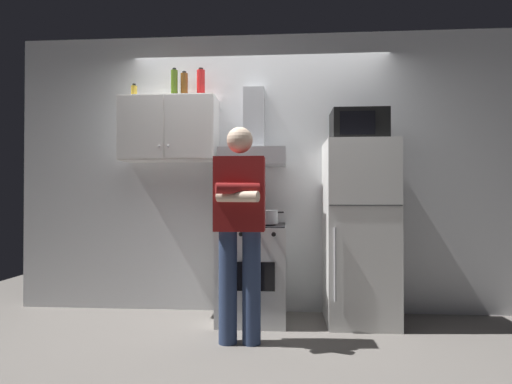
{
  "coord_description": "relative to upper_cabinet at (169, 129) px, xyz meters",
  "views": [
    {
      "loc": [
        0.24,
        -3.48,
        1.1
      ],
      "look_at": [
        0.0,
        0.0,
        1.15
      ],
      "focal_mm": 29.14,
      "sensor_mm": 36.0,
      "label": 1
    }
  ],
  "objects": [
    {
      "name": "back_wall_tiled",
      "position": [
        0.85,
        0.23,
        -0.4
      ],
      "size": [
        4.8,
        0.1,
        2.7
      ],
      "primitive_type": "cube",
      "color": "white",
      "rests_on": "ground_plane"
    },
    {
      "name": "bottle_soda_red",
      "position": [
        0.29,
        0.03,
        0.44
      ],
      "size": [
        0.08,
        0.08,
        0.29
      ],
      "color": "red",
      "rests_on": "upper_cabinet"
    },
    {
      "name": "bottle_beer_brown",
      "position": [
        0.14,
        -0.0,
        0.42
      ],
      "size": [
        0.07,
        0.07,
        0.25
      ],
      "color": "brown",
      "rests_on": "upper_cabinet"
    },
    {
      "name": "cooking_pot",
      "position": [
        0.93,
        -0.24,
        -0.82
      ],
      "size": [
        0.31,
        0.21,
        0.12
      ],
      "color": "#B7BABF",
      "rests_on": "stove_oven"
    },
    {
      "name": "microwave",
      "position": [
        1.75,
        -0.11,
        -0.01
      ],
      "size": [
        0.48,
        0.37,
        0.28
      ],
      "color": "black",
      "rests_on": "refrigerator"
    },
    {
      "name": "stove_oven",
      "position": [
        0.8,
        -0.13,
        -1.32
      ],
      "size": [
        0.6,
        0.62,
        0.87
      ],
      "color": "silver",
      "rests_on": "ground_plane"
    },
    {
      "name": "refrigerator",
      "position": [
        1.75,
        -0.12,
        -0.95
      ],
      "size": [
        0.6,
        0.62,
        1.6
      ],
      "color": "white",
      "rests_on": "ground_plane"
    },
    {
      "name": "ground_plane",
      "position": [
        0.85,
        -0.37,
        -1.75
      ],
      "size": [
        7.0,
        7.0,
        0.0
      ],
      "primitive_type": "plane",
      "color": "slate"
    },
    {
      "name": "bottle_spice_jar",
      "position": [
        -0.34,
        -0.02,
        0.36
      ],
      "size": [
        0.06,
        0.06,
        0.13
      ],
      "color": "gold",
      "rests_on": "upper_cabinet"
    },
    {
      "name": "range_hood",
      "position": [
        0.8,
        0.0,
        -0.15
      ],
      "size": [
        0.6,
        0.44,
        0.75
      ],
      "color": "#B7BABF"
    },
    {
      "name": "bottle_olive_oil",
      "position": [
        0.05,
        -0.01,
        0.43
      ],
      "size": [
        0.06,
        0.06,
        0.28
      ],
      "color": "#4C6B19",
      "rests_on": "upper_cabinet"
    },
    {
      "name": "upper_cabinet",
      "position": [
        0.0,
        0.0,
        0.0
      ],
      "size": [
        0.9,
        0.37,
        0.6
      ],
      "color": "white"
    },
    {
      "name": "person_standing",
      "position": [
        0.75,
        -0.73,
        -0.85
      ],
      "size": [
        0.38,
        0.33,
        1.64
      ],
      "color": "navy",
      "rests_on": "ground_plane"
    }
  ]
}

